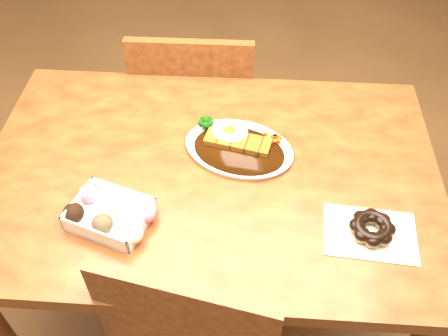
# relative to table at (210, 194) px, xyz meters

# --- Properties ---
(ground) EXTENTS (6.00, 6.00, 0.00)m
(ground) POSITION_rel_table_xyz_m (0.00, 0.00, -0.65)
(ground) COLOR brown
(ground) RESTS_ON ground
(table) EXTENTS (1.20, 0.80, 0.75)m
(table) POSITION_rel_table_xyz_m (0.00, 0.00, 0.00)
(table) COLOR #502310
(table) RESTS_ON ground
(chair_far) EXTENTS (0.43, 0.43, 0.87)m
(chair_far) POSITION_rel_table_xyz_m (-0.10, 0.53, -0.17)
(chair_far) COLOR #502310
(chair_far) RESTS_ON ground
(katsu_curry_plate) EXTENTS (0.34, 0.28, 0.06)m
(katsu_curry_plate) POSITION_rel_table_xyz_m (0.07, 0.08, 0.11)
(katsu_curry_plate) COLOR white
(katsu_curry_plate) RESTS_ON table
(donut_box) EXTENTS (0.22, 0.19, 0.05)m
(donut_box) POSITION_rel_table_xyz_m (-0.22, -0.18, 0.12)
(donut_box) COLOR white
(donut_box) RESTS_ON table
(pon_de_ring) EXTENTS (0.22, 0.17, 0.04)m
(pon_de_ring) POSITION_rel_table_xyz_m (0.39, -0.18, 0.12)
(pon_de_ring) COLOR silver
(pon_de_ring) RESTS_ON table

